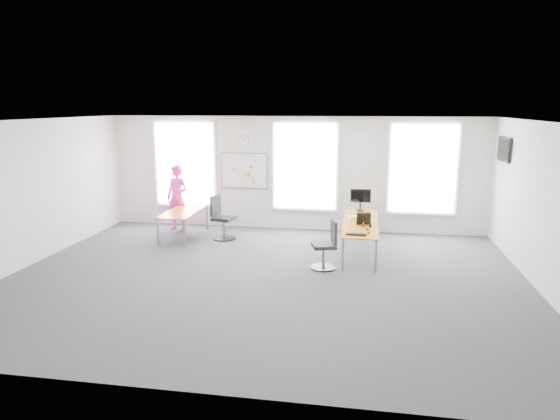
% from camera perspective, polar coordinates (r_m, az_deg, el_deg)
% --- Properties ---
extents(floor, '(10.00, 10.00, 0.00)m').
position_cam_1_polar(floor, '(9.76, -1.76, -7.76)').
color(floor, '#29292E').
rests_on(floor, ground).
extents(ceiling, '(10.00, 10.00, 0.00)m').
position_cam_1_polar(ceiling, '(9.19, -1.88, 10.13)').
color(ceiling, white).
rests_on(ceiling, ground).
extents(wall_back, '(10.00, 0.00, 10.00)m').
position_cam_1_polar(wall_back, '(13.25, 1.60, 4.18)').
color(wall_back, silver).
rests_on(wall_back, ground).
extents(wall_front, '(10.00, 0.00, 10.00)m').
position_cam_1_polar(wall_front, '(5.62, -9.94, -6.82)').
color(wall_front, silver).
rests_on(wall_front, ground).
extents(wall_left, '(0.00, 10.00, 10.00)m').
position_cam_1_polar(wall_left, '(11.44, -27.20, 1.61)').
color(wall_left, silver).
rests_on(wall_left, ground).
extents(wall_right, '(0.00, 10.00, 10.00)m').
position_cam_1_polar(wall_right, '(9.72, 28.48, -0.14)').
color(wall_right, silver).
rests_on(wall_right, ground).
extents(window_left, '(1.60, 0.06, 2.20)m').
position_cam_1_polar(window_left, '(13.93, -10.78, 5.19)').
color(window_left, silver).
rests_on(window_left, wall_back).
extents(window_mid, '(1.60, 0.06, 2.20)m').
position_cam_1_polar(window_mid, '(13.16, 2.88, 5.00)').
color(window_mid, silver).
rests_on(window_mid, wall_back).
extents(window_right, '(1.60, 0.06, 2.20)m').
position_cam_1_polar(window_right, '(13.16, 16.01, 4.54)').
color(window_right, silver).
rests_on(window_right, wall_back).
extents(desk_right, '(0.77, 2.88, 0.70)m').
position_cam_1_polar(desk_right, '(11.38, 9.20, -1.60)').
color(desk_right, orange).
rests_on(desk_right, ground).
extents(desk_left, '(0.76, 1.90, 0.69)m').
position_cam_1_polar(desk_left, '(12.75, -10.94, -0.30)').
color(desk_left, orange).
rests_on(desk_left, ground).
extents(chair_right, '(0.56, 0.56, 1.00)m').
position_cam_1_polar(chair_right, '(10.23, 5.33, -4.29)').
color(chair_right, black).
rests_on(chair_right, ground).
extents(chair_left, '(0.58, 0.58, 1.09)m').
position_cam_1_polar(chair_left, '(12.49, -6.70, -1.15)').
color(chair_left, black).
rests_on(chair_left, ground).
extents(person, '(0.73, 0.59, 1.75)m').
position_cam_1_polar(person, '(13.47, -11.66, 1.37)').
color(person, '#EF26BA').
rests_on(person, ground).
extents(whiteboard, '(1.20, 0.03, 0.90)m').
position_cam_1_polar(whiteboard, '(13.47, -4.13, 4.50)').
color(whiteboard, silver).
rests_on(whiteboard, wall_back).
extents(wall_clock, '(0.30, 0.04, 0.30)m').
position_cam_1_polar(wall_clock, '(13.39, -4.18, 7.89)').
color(wall_clock, gray).
rests_on(wall_clock, wall_back).
extents(tv, '(0.06, 0.90, 0.55)m').
position_cam_1_polar(tv, '(12.45, 24.26, 6.34)').
color(tv, black).
rests_on(tv, wall_right).
extents(keyboard, '(0.42, 0.21, 0.02)m').
position_cam_1_polar(keyboard, '(10.23, 8.68, -2.79)').
color(keyboard, black).
rests_on(keyboard, desk_right).
extents(mouse, '(0.08, 0.12, 0.04)m').
position_cam_1_polar(mouse, '(10.39, 10.12, -2.56)').
color(mouse, black).
rests_on(mouse, desk_right).
extents(lens_cap, '(0.08, 0.08, 0.01)m').
position_cam_1_polar(lens_cap, '(10.70, 9.95, -2.21)').
color(lens_cap, black).
rests_on(lens_cap, desk_right).
extents(headphones, '(0.19, 0.10, 0.11)m').
position_cam_1_polar(headphones, '(10.92, 9.85, -1.67)').
color(headphones, black).
rests_on(headphones, desk_right).
extents(laptop_sleeve, '(0.33, 0.27, 0.26)m').
position_cam_1_polar(laptop_sleeve, '(11.12, 9.55, -1.01)').
color(laptop_sleeve, black).
rests_on(laptop_sleeve, desk_right).
extents(paper_stack, '(0.32, 0.26, 0.10)m').
position_cam_1_polar(paper_stack, '(11.51, 8.68, -0.93)').
color(paper_stack, beige).
rests_on(paper_stack, desk_right).
extents(monitor, '(0.50, 0.20, 0.56)m').
position_cam_1_polar(monitor, '(12.46, 9.19, 1.37)').
color(monitor, black).
rests_on(monitor, desk_right).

